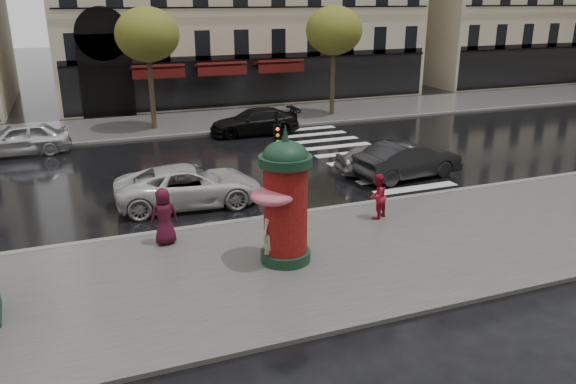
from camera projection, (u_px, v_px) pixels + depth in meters
name	position (u px, v px, depth m)	size (l,w,h in m)	color
ground	(317.00, 253.00, 16.38)	(160.00, 160.00, 0.00)	black
near_sidewalk	(324.00, 258.00, 15.92)	(90.00, 7.00, 0.12)	#474744
far_sidewalk	(186.00, 123.00, 33.10)	(90.00, 6.00, 0.12)	#474744
near_kerb	(281.00, 216.00, 19.00)	(90.00, 0.25, 0.14)	slate
far_kerb	(198.00, 134.00, 30.46)	(90.00, 0.25, 0.14)	slate
zebra_crossing	(350.00, 153.00, 26.88)	(3.60, 11.75, 0.01)	silver
tree_far_left	(147.00, 35.00, 29.86)	(3.40, 3.40, 6.64)	#38281C
tree_far_right	(334.00, 31.00, 33.61)	(3.40, 3.40, 6.64)	#38281C
woman_umbrella	(273.00, 213.00, 14.92)	(1.19, 1.19, 2.29)	beige
woman_red	(377.00, 196.00, 18.43)	(0.74, 0.58, 1.53)	#A8142B
man_burgundy	(164.00, 216.00, 16.48)	(0.84, 0.55, 1.72)	#440D20
morris_column	(285.00, 198.00, 15.10)	(1.43, 1.43, 3.86)	#143421
traffic_light	(277.00, 155.00, 17.96)	(0.25, 0.35, 3.58)	black
car_silver	(379.00, 159.00, 23.66)	(1.49, 3.72, 1.27)	#ADADB2
car_darkgrey	(408.00, 160.00, 23.02)	(1.60, 4.60, 1.52)	black
car_white	(189.00, 186.00, 19.99)	(2.38, 5.16, 1.44)	silver
car_black	(254.00, 122.00, 30.36)	(1.96, 4.82, 1.40)	black
car_far_silver	(19.00, 139.00, 26.38)	(1.83, 4.55, 1.55)	silver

